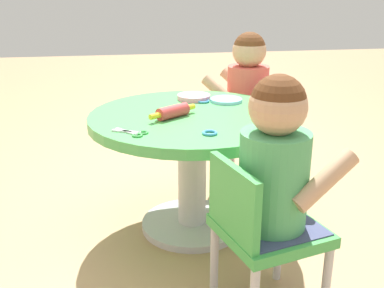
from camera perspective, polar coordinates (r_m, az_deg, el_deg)
name	(u,v)px	position (r m, az deg, el deg)	size (l,w,h in m)	color
ground_plane	(192,227)	(2.12, 0.00, -9.97)	(10.00, 10.00, 0.00)	tan
craft_table	(192,145)	(1.96, 0.00, -0.06)	(0.84, 0.84, 0.52)	silver
child_chair_left	(261,230)	(1.49, 8.32, -10.28)	(0.37, 0.37, 0.54)	#B7B7BC
seated_child_left	(276,160)	(1.42, 10.13, -1.93)	(0.35, 0.40, 0.51)	#3F4772
child_chair_right	(252,126)	(2.49, 7.32, 2.13)	(0.42, 0.42, 0.54)	#B7B7BC
seated_child_right	(247,83)	(2.45, 6.67, 7.33)	(0.42, 0.44, 0.51)	#3F4772
rolling_pin	(173,112)	(1.86, -2.34, 3.95)	(0.15, 0.20, 0.05)	#D83F3F
craft_scissors	(134,133)	(1.68, -7.02, 1.34)	(0.12, 0.14, 0.01)	silver
playdough_blob_0	(194,97)	(2.15, 0.21, 5.71)	(0.15, 0.15, 0.02)	pink
playdough_blob_1	(226,100)	(2.12, 4.16, 5.32)	(0.14, 0.14, 0.01)	#8CCCF2
cookie_cutter_0	(203,101)	(2.10, 1.31, 5.23)	(0.06, 0.06, 0.01)	#3F99D8
cookie_cutter_1	(210,133)	(1.67, 2.16, 1.36)	(0.05, 0.05, 0.01)	#3F99D8
cookie_cutter_2	(180,107)	(2.00, -1.46, 4.45)	(0.05, 0.05, 0.01)	#D83FA5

